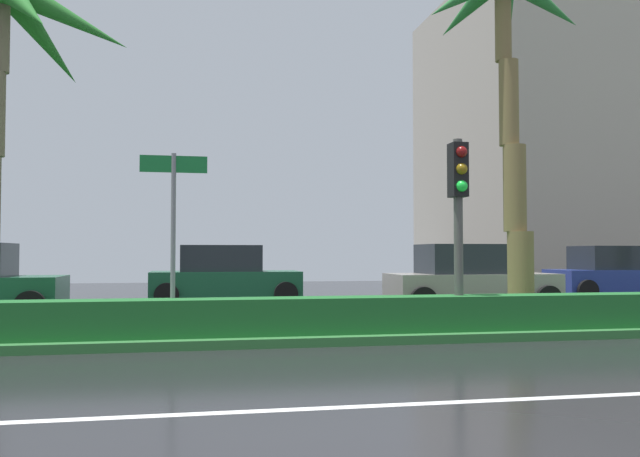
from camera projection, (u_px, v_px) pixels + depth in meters
ground_plane at (258, 330)px, 13.18m from camera, size 90.00×42.00×0.10m
near_lane_divider_stripe at (330, 408)px, 6.32m from camera, size 81.00×0.14×0.01m
median_strip at (264, 329)px, 12.21m from camera, size 85.50×4.00×0.15m
median_hedge at (273, 316)px, 10.85m from camera, size 76.50×0.70×0.60m
palm_tree_centre_left at (506, 33)px, 13.71m from camera, size 3.60×3.61×7.68m
traffic_signal_median_right at (459, 198)px, 11.59m from camera, size 0.28×0.43×3.36m
street_name_sign at (173, 218)px, 10.90m from camera, size 1.10×0.08×3.00m
car_in_traffic_second at (224, 276)px, 19.22m from camera, size 4.30×2.02×1.72m
car_in_traffic_third at (470, 279)px, 17.09m from camera, size 4.30×2.02×1.72m
car_in_traffic_fourth at (615, 274)px, 21.26m from camera, size 4.30×2.02×1.72m
building_far_right at (583, 140)px, 36.79m from camera, size 15.41×13.11×15.62m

